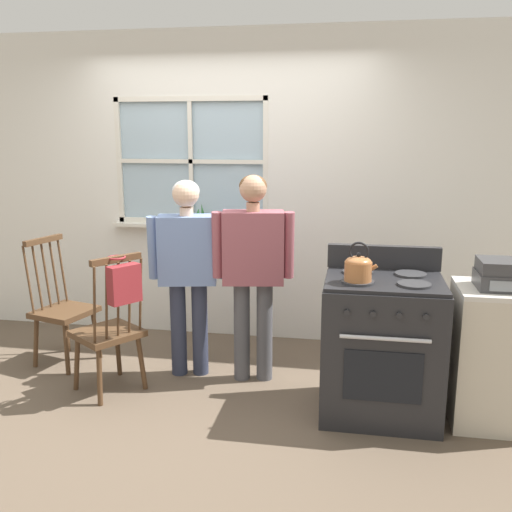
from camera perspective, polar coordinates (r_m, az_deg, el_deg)
ground_plane at (r=4.13m, az=-6.63°, el=-14.27°), size 16.00×16.00×0.00m
wall_back at (r=5.07m, az=-2.20°, el=6.55°), size 6.40×0.16×2.70m
chair_by_window at (r=4.23m, az=-14.47°, el=-7.40°), size 0.57×0.57×1.03m
chair_near_wall at (r=4.85m, az=-18.80°, el=-5.12°), size 0.50×0.51×1.03m
person_elderly_left at (r=4.29m, az=-6.87°, el=-0.38°), size 0.59×0.30×1.50m
person_teen_center at (r=4.16m, az=-0.29°, el=-0.28°), size 0.60×0.28×1.55m
stove at (r=3.88m, az=12.43°, el=-8.71°), size 0.76×0.68×1.08m
kettle at (r=3.58m, az=10.20°, el=-1.13°), size 0.21×0.17×0.25m
potted_plant at (r=5.09m, az=-5.65°, el=3.65°), size 0.17×0.17×0.19m
handbag at (r=3.92m, az=-13.06°, el=-2.64°), size 0.25×0.25×0.31m
side_counter at (r=3.99m, az=22.94°, el=-9.15°), size 0.55×0.50×0.90m
stereo at (r=3.82m, az=23.69°, el=-1.72°), size 0.34×0.29×0.18m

